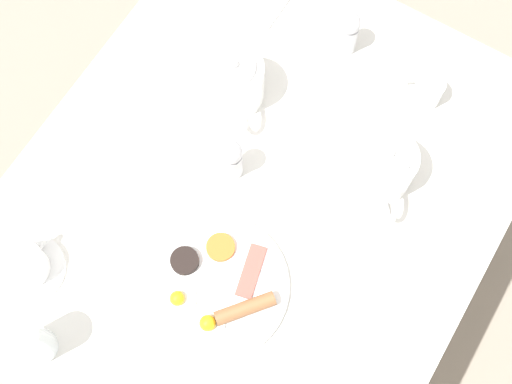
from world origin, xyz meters
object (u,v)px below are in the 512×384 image
object	(u,v)px
teapot_far	(383,168)
pepper_grinder	(231,159)
creamer_jug	(427,91)
knife_by_plate	(358,346)
salt_grinder	(347,32)
fork_by_plate	(107,154)
water_glass_tall	(30,342)
teapot_near	(234,82)
teacup_with_saucer_right	(25,265)
breakfast_plate	(215,287)

from	to	relation	value
teapot_far	pepper_grinder	size ratio (longest dim) A/B	1.52
creamer_jug	knife_by_plate	size ratio (longest dim) A/B	0.45
salt_grinder	fork_by_plate	world-z (taller)	salt_grinder
salt_grinder	knife_by_plate	bearing A→B (deg)	121.28
water_glass_tall	knife_by_plate	bearing A→B (deg)	-148.49
teapot_near	teapot_far	bearing A→B (deg)	-135.08
fork_by_plate	knife_by_plate	world-z (taller)	same
water_glass_tall	fork_by_plate	xyz separation A→B (m)	(0.12, -0.37, -0.06)
teapot_far	teacup_with_saucer_right	bearing A→B (deg)	98.34
water_glass_tall	creamer_jug	distance (m)	0.89
knife_by_plate	water_glass_tall	bearing A→B (deg)	31.51
breakfast_plate	pepper_grinder	size ratio (longest dim) A/B	2.39
fork_by_plate	breakfast_plate	bearing A→B (deg)	160.41
teapot_near	pepper_grinder	world-z (taller)	teapot_near
teapot_near	salt_grinder	xyz separation A→B (m)	(-0.14, -0.21, 0.00)
teapot_far	creamer_jug	size ratio (longest dim) A/B	2.09
breakfast_plate	pepper_grinder	distance (m)	0.24
breakfast_plate	pepper_grinder	xyz separation A→B (m)	(0.10, -0.22, 0.05)
teapot_near	knife_by_plate	distance (m)	0.56
fork_by_plate	teapot_far	bearing A→B (deg)	-154.24
teapot_far	creamer_jug	bearing A→B (deg)	-37.34
fork_by_plate	teacup_with_saucer_right	bearing A→B (deg)	92.75
teapot_near	creamer_jug	bearing A→B (deg)	-103.57
teapot_far	water_glass_tall	distance (m)	0.71
teapot_far	water_glass_tall	xyz separation A→B (m)	(0.37, 0.61, 0.01)
teacup_with_saucer_right	creamer_jug	xyz separation A→B (m)	(-0.47, -0.70, 0.00)
teacup_with_saucer_right	salt_grinder	size ratio (longest dim) A/B	1.18
breakfast_plate	pepper_grinder	world-z (taller)	pepper_grinder
creamer_jug	knife_by_plate	distance (m)	0.52
water_glass_tall	creamer_jug	bearing A→B (deg)	-114.36
water_glass_tall	pepper_grinder	bearing A→B (deg)	-103.64
teapot_far	fork_by_plate	xyz separation A→B (m)	(0.49, 0.23, -0.06)
breakfast_plate	teapot_near	bearing A→B (deg)	-63.46
teapot_near	water_glass_tall	xyz separation A→B (m)	(0.03, 0.62, 0.01)
fork_by_plate	creamer_jug	bearing A→B (deg)	-137.90
breakfast_plate	knife_by_plate	size ratio (longest dim) A/B	1.48
teapot_far	knife_by_plate	distance (m)	0.33
teapot_far	creamer_jug	distance (m)	0.20
teapot_near	salt_grinder	size ratio (longest dim) A/B	1.41
teapot_near	fork_by_plate	distance (m)	0.29
teapot_near	creamer_jug	distance (m)	0.39
breakfast_plate	teapot_far	size ratio (longest dim) A/B	1.58
teapot_near	fork_by_plate	bearing A→B (deg)	104.86
teacup_with_saucer_right	salt_grinder	bearing A→B (deg)	-110.64
breakfast_plate	water_glass_tall	world-z (taller)	water_glass_tall
teapot_near	salt_grinder	world-z (taller)	teapot_near
teacup_with_saucer_right	pepper_grinder	xyz separation A→B (m)	(-0.22, -0.37, 0.03)
teapot_far	salt_grinder	bearing A→B (deg)	3.69
teacup_with_saucer_right	knife_by_plate	distance (m)	0.63
teacup_with_saucer_right	creamer_jug	world-z (taller)	same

